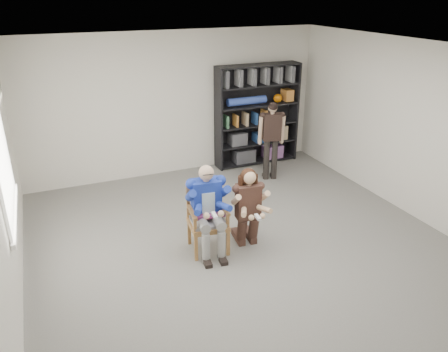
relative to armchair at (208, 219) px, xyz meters
name	(u,v)px	position (x,y,z in m)	size (l,w,h in m)	color
room_shell	(257,166)	(0.51, -0.45, 0.90)	(6.00, 7.00, 2.80)	white
floor	(254,257)	(0.51, -0.45, -0.50)	(6.00, 7.00, 0.01)	slate
window_left	(3,155)	(-2.44, 0.55, 1.13)	(0.16, 2.00, 1.75)	white
armchair	(208,219)	(0.00, 0.00, 0.00)	(0.58, 0.56, 1.01)	brown
seated_man	(208,209)	(0.00, 0.00, 0.15)	(0.56, 0.79, 1.31)	#15299C
kneeling_woman	(249,209)	(0.58, -0.12, 0.10)	(0.50, 0.81, 1.20)	#37211D
bookshelf	(257,115)	(2.21, 2.83, 0.55)	(1.80, 0.38, 2.10)	black
standing_man	(271,141)	(2.06, 1.92, 0.28)	(0.48, 0.27, 1.56)	black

